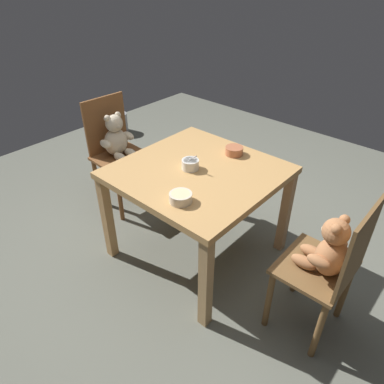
# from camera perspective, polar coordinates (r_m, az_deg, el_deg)

# --- Properties ---
(ground_plane) EXTENTS (5.20, 5.20, 0.04)m
(ground_plane) POSITION_cam_1_polar(r_m,az_deg,el_deg) (2.72, 0.80, -9.63)
(ground_plane) COLOR #626559
(dining_table) EXTENTS (0.97, 0.98, 0.70)m
(dining_table) POSITION_cam_1_polar(r_m,az_deg,el_deg) (2.33, 0.92, 1.72)
(dining_table) COLOR tan
(dining_table) RESTS_ON ground_plane
(teddy_chair_far_center) EXTENTS (0.44, 0.42, 0.92)m
(teddy_chair_far_center) POSITION_cam_1_polar(r_m,az_deg,el_deg) (3.00, -12.00, 7.50)
(teddy_chair_far_center) COLOR brown
(teddy_chair_far_center) RESTS_ON ground_plane
(teddy_chair_near_front) EXTENTS (0.41, 0.36, 0.91)m
(teddy_chair_near_front) POSITION_cam_1_polar(r_m,az_deg,el_deg) (1.99, 21.07, -9.91)
(teddy_chair_near_front) COLOR brown
(teddy_chair_near_front) RESTS_ON ground_plane
(porridge_bowl_white_center) EXTENTS (0.11, 0.12, 0.12)m
(porridge_bowl_white_center) POSITION_cam_1_polar(r_m,az_deg,el_deg) (2.27, -0.27, 4.53)
(porridge_bowl_white_center) COLOR silver
(porridge_bowl_white_center) RESTS_ON dining_table
(porridge_bowl_cream_near_left) EXTENTS (0.13, 0.13, 0.05)m
(porridge_bowl_cream_near_left) POSITION_cam_1_polar(r_m,az_deg,el_deg) (1.97, -1.83, -0.88)
(porridge_bowl_cream_near_left) COLOR beige
(porridge_bowl_cream_near_left) RESTS_ON dining_table
(porridge_bowl_terracotta_near_right) EXTENTS (0.12, 0.12, 0.06)m
(porridge_bowl_terracotta_near_right) POSITION_cam_1_polar(r_m,az_deg,el_deg) (2.47, 6.81, 6.66)
(porridge_bowl_terracotta_near_right) COLOR #BA6A47
(porridge_bowl_terracotta_near_right) RESTS_ON dining_table
(metal_pail) EXTENTS (0.22, 0.22, 0.23)m
(metal_pail) POSITION_cam_1_polar(r_m,az_deg,el_deg) (4.57, -11.75, 10.90)
(metal_pail) COLOR #93969B
(metal_pail) RESTS_ON ground_plane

